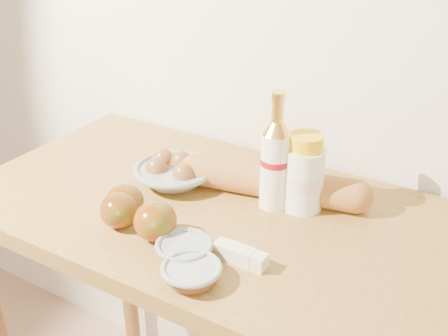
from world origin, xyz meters
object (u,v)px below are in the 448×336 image
at_px(table, 231,260).
at_px(bourbon_bottle, 275,162).
at_px(cream_bottle, 304,175).
at_px(egg_bowl, 175,172).
at_px(baguette, 272,182).

relative_size(table, bourbon_bottle, 4.64).
xyz_separation_m(table, cream_bottle, (0.12, 0.10, 0.20)).
bearing_deg(egg_bowl, table, -15.06).
height_order(bourbon_bottle, cream_bottle, bourbon_bottle).
xyz_separation_m(table, egg_bowl, (-0.18, 0.05, 0.15)).
xyz_separation_m(bourbon_bottle, baguette, (-0.02, 0.03, -0.07)).
relative_size(cream_bottle, baguette, 0.38).
bearing_deg(baguette, table, -123.63).
distance_m(bourbon_bottle, egg_bowl, 0.26).
distance_m(bourbon_bottle, cream_bottle, 0.07).
height_order(table, bourbon_bottle, bourbon_bottle).
distance_m(table, baguette, 0.20).
relative_size(cream_bottle, egg_bowl, 0.82).
bearing_deg(table, bourbon_bottle, 50.13).
bearing_deg(bourbon_bottle, baguette, 118.60).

